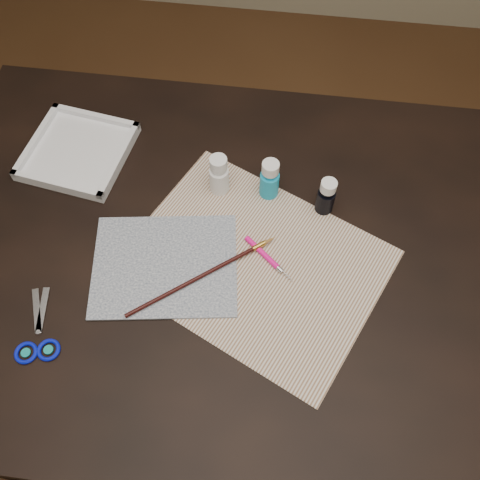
# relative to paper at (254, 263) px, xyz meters

# --- Properties ---
(ground) EXTENTS (3.50, 3.50, 0.02)m
(ground) POSITION_rel_paper_xyz_m (-0.03, 0.02, -0.76)
(ground) COLOR #422614
(ground) RESTS_ON ground
(table) EXTENTS (1.30, 0.90, 0.75)m
(table) POSITION_rel_paper_xyz_m (-0.03, 0.02, -0.38)
(table) COLOR black
(table) RESTS_ON ground
(paper) EXTENTS (0.58, 0.53, 0.00)m
(paper) POSITION_rel_paper_xyz_m (0.00, 0.00, 0.00)
(paper) COLOR silver
(paper) RESTS_ON table
(canvas) EXTENTS (0.31, 0.26, 0.00)m
(canvas) POSITION_rel_paper_xyz_m (-0.17, -0.03, 0.00)
(canvas) COLOR #142140
(canvas) RESTS_ON paper
(paint_bottle_white) EXTENTS (0.05, 0.05, 0.10)m
(paint_bottle_white) POSITION_rel_paper_xyz_m (-0.09, 0.17, 0.05)
(paint_bottle_white) COLOR white
(paint_bottle_white) RESTS_ON table
(paint_bottle_cyan) EXTENTS (0.04, 0.04, 0.10)m
(paint_bottle_cyan) POSITION_rel_paper_xyz_m (0.01, 0.17, 0.05)
(paint_bottle_cyan) COLOR #16A2D2
(paint_bottle_cyan) RESTS_ON table
(paint_bottle_navy) EXTENTS (0.04, 0.04, 0.09)m
(paint_bottle_navy) POSITION_rel_paper_xyz_m (0.13, 0.15, 0.04)
(paint_bottle_navy) COLOR black
(paint_bottle_navy) RESTS_ON table
(paintbrush) EXTENTS (0.26, 0.21, 0.01)m
(paintbrush) POSITION_rel_paper_xyz_m (-0.09, -0.04, 0.01)
(paintbrush) COLOR black
(paintbrush) RESTS_ON canvas
(craft_knife) EXTENTS (0.11, 0.09, 0.01)m
(craft_knife) POSITION_rel_paper_xyz_m (0.03, 0.01, 0.01)
(craft_knife) COLOR #FF0F90
(craft_knife) RESTS_ON paper
(scissors) EXTENTS (0.14, 0.18, 0.01)m
(scissors) POSITION_rel_paper_xyz_m (-0.38, -0.18, 0.00)
(scissors) COLOR silver
(scissors) RESTS_ON table
(palette_tray) EXTENTS (0.24, 0.24, 0.03)m
(palette_tray) POSITION_rel_paper_xyz_m (-0.41, 0.22, 0.01)
(palette_tray) COLOR white
(palette_tray) RESTS_ON table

